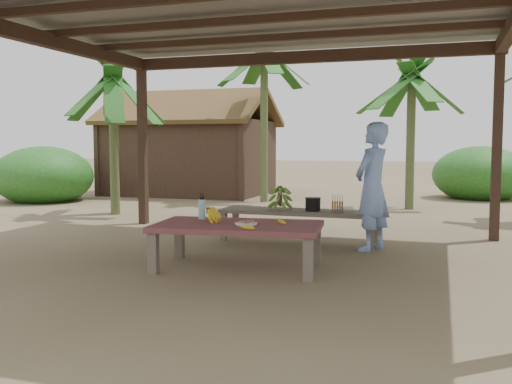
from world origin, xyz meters
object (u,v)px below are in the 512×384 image
(plate, at_px, (246,223))
(work_table, at_px, (238,229))
(ripe_banana_bunch, at_px, (208,214))
(bench, at_px, (298,214))
(cooking_pot, at_px, (313,204))
(water_flask, at_px, (202,208))
(woman, at_px, (372,187))

(plate, bearing_deg, work_table, 148.03)
(work_table, bearing_deg, plate, -38.51)
(ripe_banana_bunch, xyz_separation_m, plate, (0.49, -0.12, -0.07))
(bench, distance_m, plate, 1.94)
(ripe_banana_bunch, bearing_deg, cooking_pot, 65.89)
(work_table, bearing_deg, bench, 76.60)
(work_table, bearing_deg, water_flask, 149.47)
(water_flask, distance_m, woman, 2.24)
(bench, xyz_separation_m, ripe_banana_bunch, (-0.60, -1.81, 0.19))
(work_table, relative_size, plate, 7.79)
(bench, height_order, plate, plate)
(work_table, xyz_separation_m, bench, (0.22, 1.86, -0.04))
(plate, height_order, water_flask, water_flask)
(plate, bearing_deg, ripe_banana_bunch, 166.16)
(cooking_pot, bearing_deg, woman, -18.80)
(bench, height_order, ripe_banana_bunch, ripe_banana_bunch)
(plate, relative_size, woman, 0.15)
(plate, distance_m, water_flask, 0.73)
(bench, xyz_separation_m, woman, (1.04, -0.30, 0.43))
(bench, distance_m, ripe_banana_bunch, 1.92)
(bench, bearing_deg, work_table, -95.45)
(bench, bearing_deg, woman, -14.51)
(cooking_pot, distance_m, woman, 0.93)
(plate, bearing_deg, cooking_pot, 80.82)
(water_flask, xyz_separation_m, cooking_pot, (0.96, 1.61, -0.09))
(bench, xyz_separation_m, cooking_pot, (0.21, -0.01, 0.14))
(cooking_pot, relative_size, woman, 0.13)
(ripe_banana_bunch, bearing_deg, woman, 42.73)
(bench, relative_size, woman, 1.34)
(work_table, xyz_separation_m, ripe_banana_bunch, (-0.37, 0.05, 0.15))
(woman, bearing_deg, plate, -12.43)
(work_table, xyz_separation_m, woman, (1.27, 1.56, 0.39))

